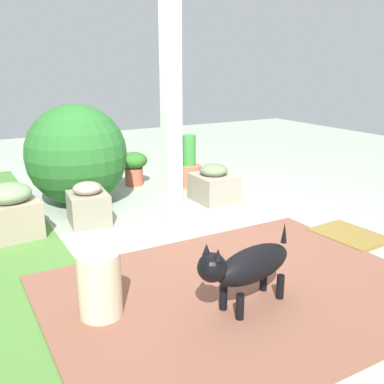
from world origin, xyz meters
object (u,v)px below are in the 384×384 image
object	(u,v)px
stone_planter_nearest	(213,184)
porch_pillar	(171,100)
terracotta_pot_tall	(189,168)
doormat	(349,235)
stone_planter_mid	(88,205)
ceramic_urn	(100,286)
dog	(248,266)
terracotta_pot_broad	(134,165)
stone_planter_far	(10,212)
round_shrub	(76,155)

from	to	relation	value
stone_planter_nearest	porch_pillar	bearing A→B (deg)	115.93
terracotta_pot_tall	porch_pillar	bearing A→B (deg)	143.15
doormat	porch_pillar	bearing A→B (deg)	44.58
stone_planter_mid	ceramic_urn	bearing A→B (deg)	165.42
terracotta_pot_tall	ceramic_urn	distance (m)	2.86
stone_planter_mid	dog	size ratio (longest dim) A/B	0.58
stone_planter_nearest	terracotta_pot_broad	bearing A→B (deg)	25.95
stone_planter_far	terracotta_pot_tall	xyz separation A→B (m)	(0.64, -2.07, -0.01)
stone_planter_nearest	ceramic_urn	xyz separation A→B (m)	(-1.59, 1.77, 0.02)
doormat	stone_planter_nearest	bearing A→B (deg)	17.49
terracotta_pot_broad	dog	size ratio (longest dim) A/B	0.56
terracotta_pot_tall	terracotta_pot_broad	size ratio (longest dim) A/B	1.54
porch_pillar	round_shrub	world-z (taller)	porch_pillar
porch_pillar	terracotta_pot_broad	xyz separation A→B (m)	(1.32, -0.16, -0.87)
porch_pillar	stone_planter_mid	world-z (taller)	porch_pillar
stone_planter_far	doormat	size ratio (longest dim) A/B	0.85
stone_planter_far	terracotta_pot_tall	size ratio (longest dim) A/B	0.78
round_shrub	stone_planter_mid	bearing A→B (deg)	171.60
porch_pillar	doormat	bearing A→B (deg)	-135.42
terracotta_pot_tall	stone_planter_mid	bearing A→B (deg)	114.47
terracotta_pot_broad	dog	world-z (taller)	dog
porch_pillar	dog	xyz separation A→B (m)	(-1.61, 0.33, -0.82)
round_shrub	terracotta_pot_tall	world-z (taller)	round_shrub
round_shrub	doormat	bearing A→B (deg)	-140.27
stone_planter_mid	doormat	bearing A→B (deg)	-128.07
stone_planter_mid	terracotta_pot_tall	bearing A→B (deg)	-65.53
stone_planter_nearest	terracotta_pot_broad	xyz separation A→B (m)	(1.01, 0.49, 0.06)
porch_pillar	doormat	size ratio (longest dim) A/B	3.92
porch_pillar	terracotta_pot_tall	xyz separation A→B (m)	(0.94, -0.70, -0.89)
round_shrub	doormat	distance (m)	2.73
porch_pillar	dog	size ratio (longest dim) A/B	3.11
terracotta_pot_broad	stone_planter_nearest	bearing A→B (deg)	-154.05
stone_planter_mid	terracotta_pot_tall	distance (m)	1.55
round_shrub	terracotta_pot_broad	world-z (taller)	round_shrub
round_shrub	ceramic_urn	xyz separation A→B (m)	(-2.21, 0.50, -0.31)
porch_pillar	ceramic_urn	size ratio (longest dim) A/B	5.48
dog	ceramic_urn	world-z (taller)	dog
stone_planter_nearest	round_shrub	size ratio (longest dim) A/B	0.45
stone_planter_nearest	stone_planter_mid	size ratio (longest dim) A/B	1.11
ceramic_urn	doormat	bearing A→B (deg)	-86.23
stone_planter_nearest	terracotta_pot_broad	world-z (taller)	stone_planter_nearest
terracotta_pot_broad	ceramic_urn	distance (m)	2.89
ceramic_urn	doormat	xyz separation A→B (m)	(0.15, -2.22, -0.19)
ceramic_urn	doormat	size ratio (longest dim) A/B	0.72
ceramic_urn	terracotta_pot_broad	bearing A→B (deg)	-26.18
stone_planter_nearest	stone_planter_far	world-z (taller)	stone_planter_far
porch_pillar	stone_planter_mid	size ratio (longest dim) A/B	5.37
terracotta_pot_tall	terracotta_pot_broad	bearing A→B (deg)	54.52
round_shrub	terracotta_pot_tall	distance (m)	1.35
stone_planter_mid	round_shrub	world-z (taller)	round_shrub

